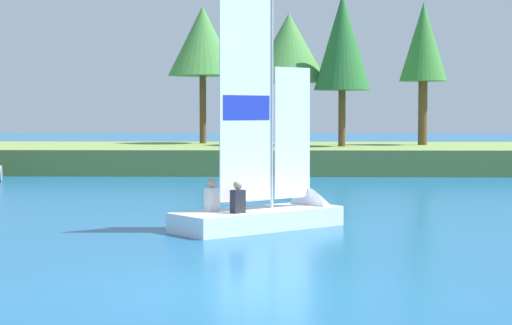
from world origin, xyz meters
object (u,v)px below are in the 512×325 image
object	(u,v)px
shoreline_tree_midleft	(203,41)
shoreline_tree_right	(423,44)
shoreline_tree_midright	(342,42)
sailboat	(281,208)
shoreline_tree_centre	(289,48)

from	to	relation	value
shoreline_tree_midleft	shoreline_tree_right	distance (m)	10.65
shoreline_tree_midright	sailboat	bearing A→B (deg)	-97.77
shoreline_tree_midleft	shoreline_tree_right	bearing A→B (deg)	-9.99
shoreline_tree_midright	shoreline_tree_right	distance (m)	4.37
shoreline_tree_centre	shoreline_tree_right	bearing A→B (deg)	5.98
sailboat	shoreline_tree_centre	bearing A→B (deg)	48.80
shoreline_tree_right	shoreline_tree_midright	bearing A→B (deg)	-153.49
shoreline_tree_right	sailboat	distance (m)	23.73
shoreline_tree_midleft	shoreline_tree_midright	world-z (taller)	shoreline_tree_midright
shoreline_tree_centre	shoreline_tree_right	distance (m)	6.32
shoreline_tree_midleft	sailboat	world-z (taller)	shoreline_tree_midleft
shoreline_tree_midleft	shoreline_tree_midright	bearing A→B (deg)	-30.03
shoreline_tree_centre	shoreline_tree_midleft	bearing A→B (deg)	149.18
shoreline_tree_midright	shoreline_tree_right	size ratio (longest dim) A/B	1.03
shoreline_tree_midleft	shoreline_tree_centre	world-z (taller)	shoreline_tree_midleft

